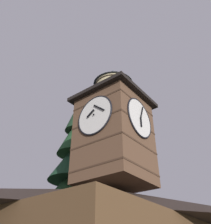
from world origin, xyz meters
TOP-DOWN VIEW (x-y plane):
  - clock_tower at (0.04, -0.13)m, footprint 4.49×4.49m
  - pine_tree_behind at (-2.18, -5.78)m, footprint 6.99×6.99m

SIDE VIEW (x-z plane):
  - pine_tree_behind at x=-2.18m, z-range -1.59..13.96m
  - clock_tower at x=0.04m, z-range 5.63..14.33m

